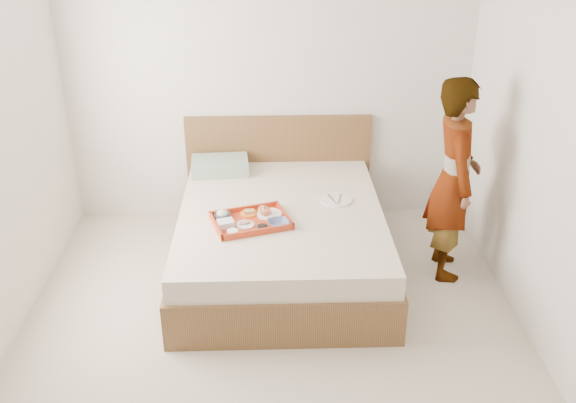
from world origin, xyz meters
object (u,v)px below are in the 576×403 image
(tray, at_px, (251,220))
(person, at_px, (454,180))
(dinner_plate, at_px, (336,200))
(bed, at_px, (281,240))

(tray, relative_size, person, 0.35)
(dinner_plate, bearing_deg, tray, -151.75)
(bed, distance_m, tray, 0.42)
(person, bearing_deg, dinner_plate, 81.32)
(tray, height_order, person, person)
(bed, bearing_deg, person, -2.24)
(bed, distance_m, dinner_plate, 0.53)
(bed, xyz_separation_m, tray, (-0.23, -0.21, 0.29))
(tray, bearing_deg, dinner_plate, 10.88)
(bed, bearing_deg, tray, -137.02)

